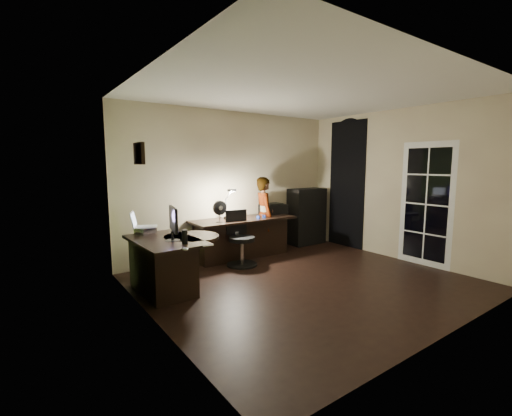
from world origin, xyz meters
TOP-DOWN VIEW (x-y plane):
  - floor at (0.00, 0.00)m, footprint 4.50×4.00m
  - ceiling at (0.00, 0.00)m, footprint 4.50×4.00m
  - wall_back at (0.00, 2.00)m, footprint 4.50×0.01m
  - wall_front at (0.00, -2.00)m, footprint 4.50×0.01m
  - wall_left at (-2.25, 0.00)m, footprint 0.01×4.00m
  - wall_right at (2.25, 0.00)m, footprint 0.01×4.00m
  - green_wall_overlay at (-2.24, 0.00)m, footprint 0.00×4.00m
  - arched_doorway at (2.24, 1.15)m, footprint 0.01×0.90m
  - french_door at (2.24, -0.55)m, footprint 0.02×0.92m
  - framed_picture at (-2.22, 0.45)m, footprint 0.04×0.30m
  - desk_left at (-1.81, 0.84)m, footprint 0.81×1.28m
  - desk_right at (-0.01, 1.63)m, footprint 1.98×0.72m
  - cabinet at (1.72, 1.78)m, footprint 0.81×0.42m
  - laptop_stand at (-1.90, 1.37)m, footprint 0.31×0.29m
  - laptop at (-1.90, 1.37)m, footprint 0.45×0.43m
  - monitor at (-1.75, 0.71)m, footprint 0.21×0.51m
  - mouse at (-1.81, 0.16)m, footprint 0.07×0.10m
  - phone at (-1.28, 0.82)m, footprint 0.10×0.15m
  - pen at (-1.87, 0.75)m, footprint 0.02×0.14m
  - speaker at (-1.70, 0.43)m, footprint 0.09×0.09m
  - notepad at (-1.48, 0.28)m, footprint 0.16×0.21m
  - desk_fan at (-0.58, 1.52)m, footprint 0.25×0.15m
  - headphones at (0.24, 1.43)m, footprint 0.18×0.12m
  - printer at (0.81, 1.80)m, footprint 0.49×0.38m
  - desk_lamp at (-0.33, 1.72)m, footprint 0.18×0.28m
  - office_chair at (-0.32, 1.23)m, footprint 0.58×0.58m
  - person at (0.49, 1.68)m, footprint 0.50×0.61m

SIDE VIEW (x-z plane):
  - floor at x=0.00m, z-range -0.01..0.00m
  - desk_left at x=-1.81m, z-range 0.00..0.72m
  - desk_right at x=-0.01m, z-range 0.00..0.74m
  - office_chair at x=-0.32m, z-range 0.00..0.94m
  - cabinet at x=1.72m, z-range 0.00..1.20m
  - phone at x=-1.28m, z-range 0.71..0.72m
  - notepad at x=-1.48m, z-range 0.71..0.72m
  - pen at x=-1.87m, z-range 0.71..0.72m
  - mouse at x=-1.81m, z-range 0.71..0.75m
  - person at x=0.49m, z-range 0.00..1.48m
  - laptop_stand at x=-1.90m, z-range 0.71..0.82m
  - headphones at x=0.24m, z-range 0.73..0.81m
  - speaker at x=-1.70m, z-range 0.71..0.90m
  - printer at x=0.81m, z-range 0.73..0.94m
  - monitor at x=-1.75m, z-range 0.71..1.04m
  - desk_fan at x=-0.58m, z-range 0.73..1.11m
  - laptop at x=-1.90m, z-range 0.82..1.06m
  - desk_lamp at x=-0.33m, z-range 0.73..1.32m
  - french_door at x=2.24m, z-range 0.00..2.10m
  - arched_doorway at x=2.24m, z-range 0.00..2.60m
  - wall_back at x=0.00m, z-range 0.00..2.70m
  - wall_front at x=0.00m, z-range 0.00..2.70m
  - wall_left at x=-2.25m, z-range 0.00..2.70m
  - wall_right at x=2.25m, z-range 0.00..2.70m
  - green_wall_overlay at x=-2.24m, z-range 0.00..2.70m
  - framed_picture at x=-2.22m, z-range 1.73..1.98m
  - ceiling at x=0.00m, z-range 2.70..2.71m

